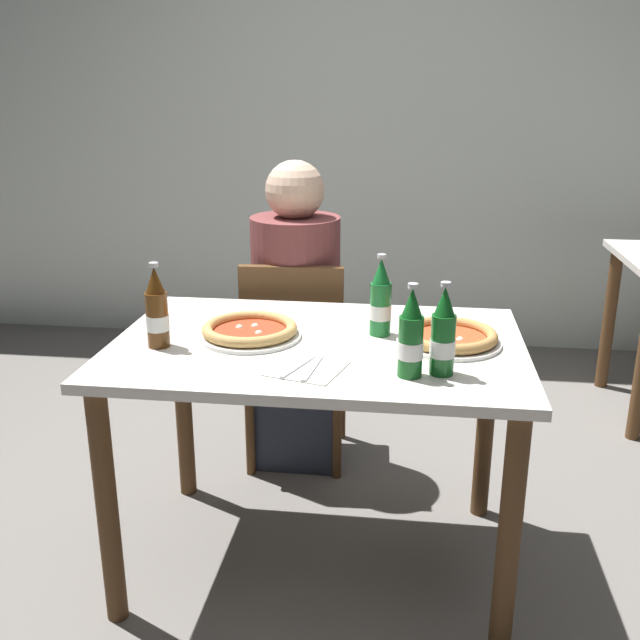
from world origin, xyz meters
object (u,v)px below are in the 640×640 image
Objects in this scene: dining_table_main at (318,377)px; pizza_margherita_near at (250,331)px; beer_bottle_left at (381,301)px; beer_bottle_right at (411,338)px; chair_behind_table at (295,352)px; beer_bottle_extra at (443,336)px; pizza_marinara_far at (449,337)px; beer_bottle_center at (157,312)px; napkin_with_cutlery at (306,368)px; diner_seated at (296,323)px.

dining_table_main is 0.25m from pizza_margherita_near.
beer_bottle_left is 1.00× the size of beer_bottle_right.
dining_table_main is at bearing 102.67° from chair_behind_table.
pizza_margherita_near is 0.40m from beer_bottle_left.
beer_bottle_extra reaches higher than chair_behind_table.
chair_behind_table is (-0.17, 0.61, -0.15)m from dining_table_main.
pizza_marinara_far is 1.23× the size of beer_bottle_center.
pizza_marinara_far is at bearing 4.20° from dining_table_main.
beer_bottle_extra is at bearing -59.20° from beer_bottle_left.
dining_table_main is at bearing 89.22° from napkin_with_cutlery.
beer_bottle_left reaches higher than napkin_with_cutlery.
dining_table_main is at bearing -153.80° from beer_bottle_left.
diner_seated is at bearing 116.43° from beer_bottle_right.
beer_bottle_left is at bearing 106.26° from beer_bottle_right.
dining_table_main is 4.86× the size of beer_bottle_right.
beer_bottle_left is (0.35, -0.57, 0.27)m from diner_seated.
beer_bottle_left is 1.00× the size of beer_bottle_center.
beer_bottle_right reaches higher than pizza_margherita_near.
napkin_with_cutlery is (-0.38, -0.25, -0.02)m from pizza_marinara_far.
napkin_with_cutlery reaches higher than dining_table_main.
beer_bottle_extra reaches higher than napkin_with_cutlery.
chair_behind_table is 0.73m from beer_bottle_left.
diner_seated is (-0.17, 0.66, -0.05)m from dining_table_main.
pizza_marinara_far reaches higher than dining_table_main.
chair_behind_table is 3.44× the size of beer_bottle_center.
beer_bottle_left is at bearing 163.69° from pizza_marinara_far.
dining_table_main is 1.41× the size of chair_behind_table.
beer_bottle_extra is at bearing -21.07° from pizza_margherita_near.
napkin_with_cutlery is at bearing -147.08° from pizza_marinara_far.
beer_bottle_extra is at bearing -7.57° from beer_bottle_center.
beer_bottle_extra is (-0.03, -0.23, 0.08)m from pizza_marinara_far.
napkin_with_cutlery is (0.20, -0.23, -0.02)m from pizza_margherita_near.
dining_table_main is 5.42× the size of napkin_with_cutlery.
pizza_margherita_near is 0.59m from pizza_marinara_far.
beer_bottle_center is 1.12× the size of napkin_with_cutlery.
diner_seated is (-0.00, 0.05, 0.10)m from chair_behind_table.
beer_bottle_left is at bearing 26.20° from dining_table_main.
beer_bottle_center reaches higher than pizza_marinara_far.
beer_bottle_center is at bearing -155.88° from pizza_margherita_near.
napkin_with_cutlery is at bearing -120.40° from beer_bottle_left.
chair_behind_table is 3.44× the size of beer_bottle_right.
pizza_margherita_near is at bearing -168.53° from beer_bottle_left.
diner_seated is at bearing -88.86° from chair_behind_table.
pizza_marinara_far is (0.59, 0.02, 0.00)m from pizza_margherita_near.
chair_behind_table is at bearing 133.33° from pizza_marinara_far.
pizza_marinara_far is 0.29m from beer_bottle_right.
beer_bottle_center and beer_bottle_right have the same top height.
beer_bottle_extra reaches higher than pizza_margherita_near.
chair_behind_table is 3.44× the size of beer_bottle_extra.
beer_bottle_extra is at bearing -96.92° from pizza_marinara_far.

